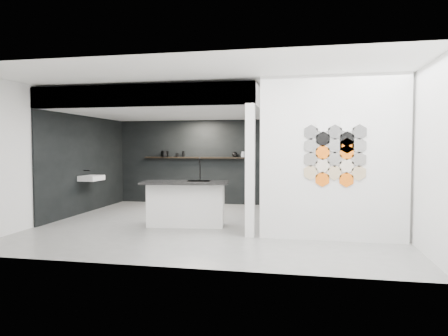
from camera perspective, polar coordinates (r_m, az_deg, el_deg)
floor at (r=8.30m, az=-1.08°, el=-8.09°), size 7.00×6.00×0.01m
partition_panel at (r=6.99m, az=15.26°, el=1.34°), size 2.45×0.15×2.80m
bay_clad_back at (r=11.35m, az=-4.38°, el=0.87°), size 4.40×0.04×2.35m
bay_clad_left at (r=10.36m, az=-19.00°, el=0.53°), size 0.04×4.00×2.35m
bulkhead at (r=9.50m, az=-7.59°, el=8.76°), size 4.40×4.00×0.40m
corner_column at (r=7.03m, az=3.75°, el=-0.39°), size 0.16×0.16×2.35m
fascia_beam at (r=7.72m, az=-12.20°, el=10.07°), size 4.40×0.16×0.40m
wall_basin at (r=10.09m, az=-18.40°, el=-1.37°), size 0.40×0.60×0.12m
display_shelf at (r=11.22m, az=-4.03°, el=1.49°), size 3.00×0.15×0.04m
kitchen_island at (r=8.12m, az=-5.42°, el=-4.98°), size 1.80×0.97×1.38m
stockpot at (r=11.49m, az=-8.47°, el=2.02°), size 0.23×0.23×0.17m
kettle at (r=10.98m, az=1.56°, el=1.93°), size 0.17×0.17×0.14m
glass_bowl at (r=10.94m, az=2.81°, el=1.82°), size 0.18×0.18×0.10m
glass_vase at (r=10.94m, az=2.81°, el=1.97°), size 0.14×0.14×0.15m
bottle_dark at (r=11.32m, az=-5.84°, el=2.02°), size 0.06×0.06×0.17m
utensil_cup at (r=11.37m, az=-6.71°, el=1.86°), size 0.10×0.10×0.11m
hex_tile_cluster at (r=6.90m, az=15.60°, el=2.19°), size 1.04×0.02×1.16m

